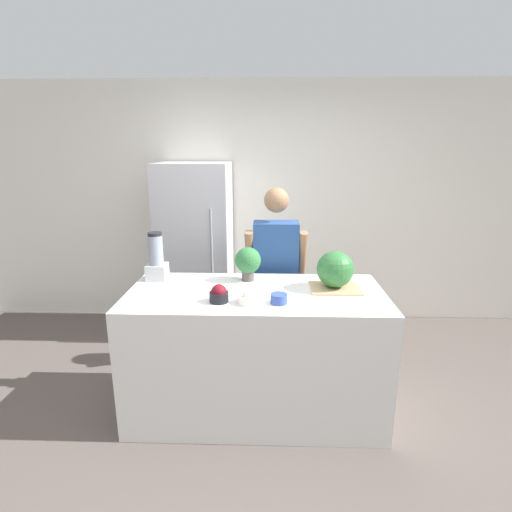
% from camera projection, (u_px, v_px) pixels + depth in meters
% --- Properties ---
extents(ground_plane, '(14.00, 14.00, 0.00)m').
position_uv_depth(ground_plane, '(254.00, 445.00, 2.65)').
color(ground_plane, '#564C47').
extents(wall_back, '(8.00, 0.06, 2.60)m').
position_uv_depth(wall_back, '(261.00, 205.00, 4.40)').
color(wall_back, white).
rests_on(wall_back, ground_plane).
extents(counter_island, '(1.81, 0.84, 0.93)m').
position_uv_depth(counter_island, '(256.00, 351.00, 2.94)').
color(counter_island, white).
rests_on(counter_island, ground_plane).
extents(refrigerator, '(0.71, 0.73, 1.77)m').
position_uv_depth(refrigerator, '(196.00, 250.00, 4.15)').
color(refrigerator, '#B7B7BC').
rests_on(refrigerator, ground_plane).
extents(person, '(0.52, 0.26, 1.60)m').
position_uv_depth(person, '(275.00, 277.00, 3.47)').
color(person, gray).
rests_on(person, ground_plane).
extents(cutting_board, '(0.35, 0.29, 0.01)m').
position_uv_depth(cutting_board, '(335.00, 288.00, 2.86)').
color(cutting_board, tan).
rests_on(cutting_board, counter_island).
extents(watermelon, '(0.26, 0.26, 0.26)m').
position_uv_depth(watermelon, '(335.00, 269.00, 2.84)').
color(watermelon, '#2D6B33').
rests_on(watermelon, cutting_board).
extents(bowl_cherries, '(0.13, 0.13, 0.12)m').
position_uv_depth(bowl_cherries, '(219.00, 294.00, 2.62)').
color(bowl_cherries, black).
rests_on(bowl_cherries, counter_island).
extents(bowl_cream, '(0.15, 0.15, 0.09)m').
position_uv_depth(bowl_cream, '(249.00, 298.00, 2.60)').
color(bowl_cream, white).
rests_on(bowl_cream, counter_island).
extents(bowl_small_blue, '(0.11, 0.11, 0.06)m').
position_uv_depth(bowl_small_blue, '(279.00, 299.00, 2.60)').
color(bowl_small_blue, '#334C9E').
rests_on(bowl_small_blue, counter_island).
extents(blender, '(0.15, 0.15, 0.37)m').
position_uv_depth(blender, '(156.00, 260.00, 3.04)').
color(blender, '#B7B7BC').
rests_on(blender, counter_island).
extents(potted_plant, '(0.20, 0.20, 0.26)m').
position_uv_depth(potted_plant, '(248.00, 261.00, 3.02)').
color(potted_plant, '#514C47').
rests_on(potted_plant, counter_island).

